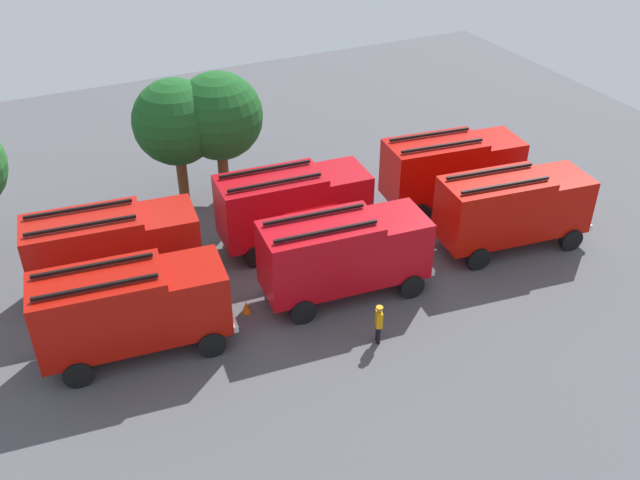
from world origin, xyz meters
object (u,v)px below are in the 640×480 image
fire_truck_0 (131,307)px  traffic_cone_1 (301,207)px  traffic_cone_0 (246,307)px  tree_1 (176,122)px  fire_truck_3 (113,247)px  fire_truck_4 (293,204)px  firefighter_1 (582,191)px  fire_truck_2 (513,207)px  tree_2 (219,116)px  fire_truck_5 (452,167)px  firefighter_0 (379,322)px  fire_truck_1 (344,252)px

fire_truck_0 → traffic_cone_1: 12.20m
fire_truck_0 → traffic_cone_0: 4.98m
tree_1 → traffic_cone_1: bearing=-36.3°
fire_truck_3 → fire_truck_4: size_ratio=1.01×
tree_1 → traffic_cone_0: bearing=-91.9°
firefighter_1 → traffic_cone_0: 18.76m
fire_truck_0 → fire_truck_3: size_ratio=1.00×
fire_truck_2 → fire_truck_3: same height
fire_truck_0 → fire_truck_4: bearing=33.4°
fire_truck_2 → tree_2: size_ratio=1.09×
fire_truck_3 → fire_truck_4: 8.29m
fire_truck_0 → traffic_cone_1: (9.97, 6.78, -1.83)m
fire_truck_0 → tree_1: bearing=70.8°
fire_truck_4 → fire_truck_2: bearing=-23.3°
fire_truck_0 → fire_truck_4: 9.60m
fire_truck_2 → fire_truck_4: (-9.03, 4.60, 0.00)m
fire_truck_3 → tree_1: bearing=58.2°
fire_truck_0 → fire_truck_2: bearing=5.4°
fire_truck_5 → firefighter_1: fire_truck_5 is taller
fire_truck_3 → tree_1: 8.06m
fire_truck_4 → firefighter_0: bearing=-85.3°
fire_truck_1 → fire_truck_4: bearing=98.7°
fire_truck_1 → fire_truck_5: bearing=33.0°
fire_truck_2 → firefighter_0: (-8.89, -3.36, -1.19)m
firefighter_0 → tree_2: bearing=-63.7°
fire_truck_0 → firefighter_1: fire_truck_0 is taller
fire_truck_4 → fire_truck_5: size_ratio=0.99×
fire_truck_1 → firefighter_1: 14.64m
tree_1 → traffic_cone_1: 7.51m
fire_truck_0 → tree_2: 12.47m
fire_truck_5 → fire_truck_0: bearing=-159.4°
fire_truck_0 → fire_truck_3: 4.38m
fire_truck_1 → firefighter_0: size_ratio=4.28×
fire_truck_0 → firefighter_0: fire_truck_0 is taller
firefighter_0 → traffic_cone_0: firefighter_0 is taller
firefighter_1 → fire_truck_3: bearing=-67.7°
fire_truck_1 → fire_truck_3: 9.72m
fire_truck_3 → fire_truck_5: same height
tree_1 → fire_truck_0: bearing=-115.2°
tree_2 → traffic_cone_1: size_ratio=10.43×
fire_truck_4 → fire_truck_5: (8.75, -0.08, 0.00)m
fire_truck_2 → traffic_cone_0: 13.09m
fire_truck_2 → firefighter_0: size_ratio=4.31×
fire_truck_0 → tree_2: (7.00, 10.02, 2.45)m
fire_truck_1 → traffic_cone_0: (-4.22, 0.56, -1.87)m
tree_2 → fire_truck_3: bearing=-140.2°
fire_truck_5 → firefighter_0: fire_truck_5 is taller
fire_truck_4 → traffic_cone_1: bearing=62.0°
tree_1 → fire_truck_3: bearing=-127.7°
firefighter_1 → tree_1: size_ratio=0.24×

